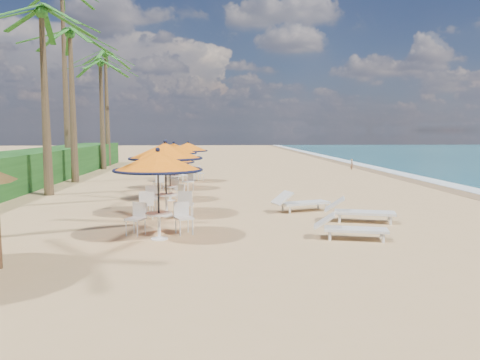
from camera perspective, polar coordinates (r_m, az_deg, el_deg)
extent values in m
plane|color=tan|center=(13.32, 11.85, -6.78)|extent=(160.00, 160.00, 0.00)
cube|color=white|center=(26.06, 25.90, -1.00)|extent=(1.20, 140.00, 0.04)
cube|color=olive|center=(25.63, 24.15, -1.03)|extent=(1.40, 140.00, 0.02)
cube|color=#194716|center=(25.63, -26.50, 0.88)|extent=(3.00, 40.00, 1.80)
cylinder|color=black|center=(12.70, -9.90, -1.90)|extent=(0.05, 0.05, 2.38)
cone|color=orange|center=(12.61, -9.98, 2.29)|extent=(2.38, 2.38, 0.52)
torus|color=black|center=(12.63, -9.96, 1.21)|extent=(2.38, 2.38, 0.07)
sphere|color=black|center=(12.59, -10.01, 3.65)|extent=(0.12, 0.12, 0.12)
cylinder|color=silver|center=(12.78, -9.86, -4.07)|extent=(0.72, 0.72, 0.04)
cylinder|color=silver|center=(12.84, -9.84, -5.57)|extent=(0.08, 0.08, 0.72)
cylinder|color=black|center=(16.13, -9.02, 0.03)|extent=(0.05, 0.05, 2.51)
cone|color=orange|center=(16.06, -9.07, 3.53)|extent=(2.51, 2.51, 0.55)
torus|color=black|center=(16.07, -9.06, 2.63)|extent=(2.52, 2.52, 0.08)
sphere|color=black|center=(16.05, -9.09, 4.66)|extent=(0.13, 0.13, 0.13)
cylinder|color=silver|center=(16.19, -8.99, -1.78)|extent=(0.77, 0.77, 0.04)
cylinder|color=silver|center=(16.24, -8.96, -3.04)|extent=(0.09, 0.09, 0.77)
cylinder|color=black|center=(19.69, -8.52, 0.44)|extent=(0.04, 0.04, 2.05)
cone|color=orange|center=(19.63, -8.56, 2.78)|extent=(2.05, 2.05, 0.45)
torus|color=black|center=(19.64, -8.55, 2.18)|extent=(2.05, 2.05, 0.06)
sphere|color=black|center=(19.61, -8.57, 3.53)|extent=(0.11, 0.11, 0.11)
cylinder|color=silver|center=(19.73, -8.50, -0.77)|extent=(0.62, 0.62, 0.04)
cylinder|color=silver|center=(19.77, -8.49, -1.61)|extent=(0.07, 0.07, 0.62)
cylinder|color=black|center=(23.47, -8.04, 1.65)|extent=(0.05, 0.05, 2.30)
cone|color=orange|center=(23.42, -8.07, 3.84)|extent=(2.30, 2.30, 0.50)
torus|color=black|center=(23.43, -8.07, 3.28)|extent=(2.30, 2.30, 0.07)
sphere|color=black|center=(23.41, -8.08, 4.55)|extent=(0.12, 0.12, 0.12)
cylinder|color=silver|center=(23.51, -8.02, 0.51)|extent=(0.70, 0.70, 0.04)
cylinder|color=silver|center=(23.55, -8.01, -0.29)|extent=(0.08, 0.08, 0.70)
cylinder|color=black|center=(26.81, -6.35, 2.16)|extent=(0.05, 0.05, 2.25)
cone|color=orange|center=(26.76, -6.37, 4.04)|extent=(2.25, 2.25, 0.49)
torus|color=black|center=(26.77, -6.36, 3.56)|extent=(2.25, 2.25, 0.07)
sphere|color=black|center=(26.76, -6.38, 4.65)|extent=(0.12, 0.12, 0.12)
cylinder|color=silver|center=(26.84, -6.33, 1.19)|extent=(0.68, 0.68, 0.04)
cylinder|color=silver|center=(26.87, -6.33, 0.50)|extent=(0.08, 0.08, 0.68)
cube|color=silver|center=(13.02, 13.94, -5.88)|extent=(1.77, 0.99, 0.07)
cube|color=silver|center=(12.95, 10.25, -4.89)|extent=(0.69, 0.73, 0.42)
cube|color=silver|center=(13.05, 13.93, -6.56)|extent=(0.06, 0.06, 0.24)
cube|color=silver|center=(15.52, 14.95, -3.86)|extent=(2.01, 1.18, 0.08)
cube|color=silver|center=(15.47, 11.46, -2.89)|extent=(0.80, 0.84, 0.47)
cube|color=silver|center=(15.55, 14.93, -4.50)|extent=(0.07, 0.07, 0.27)
cube|color=silver|center=(17.20, 7.86, -2.78)|extent=(1.95, 1.24, 0.08)
cube|color=silver|center=(16.72, 5.17, -2.18)|extent=(0.80, 0.83, 0.46)
cube|color=silver|center=(17.23, 7.85, -3.35)|extent=(0.06, 0.06, 0.26)
cone|color=brown|center=(22.83, -22.65, 8.38)|extent=(0.44, 0.44, 8.07)
sphere|color=#1D5518|center=(23.38, -23.07, 18.30)|extent=(0.56, 0.56, 0.56)
cone|color=brown|center=(28.10, -19.73, 8.14)|extent=(0.44, 0.44, 8.24)
sphere|color=#1D5518|center=(28.57, -20.03, 16.41)|extent=(0.56, 0.56, 0.56)
cone|color=brown|center=(32.94, -20.52, 10.96)|extent=(0.44, 0.44, 11.91)
cone|color=brown|center=(37.00, -16.48, 7.41)|extent=(0.44, 0.44, 7.91)
sphere|color=#1D5518|center=(37.32, -16.66, 13.48)|extent=(0.56, 0.56, 0.56)
cone|color=brown|center=(40.65, -15.91, 8.13)|extent=(0.44, 0.44, 9.11)
sphere|color=#1D5518|center=(41.08, -16.10, 14.49)|extent=(0.56, 0.56, 0.56)
imported|color=#906649|center=(35.66, 13.48, 1.90)|extent=(0.25, 0.34, 0.89)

